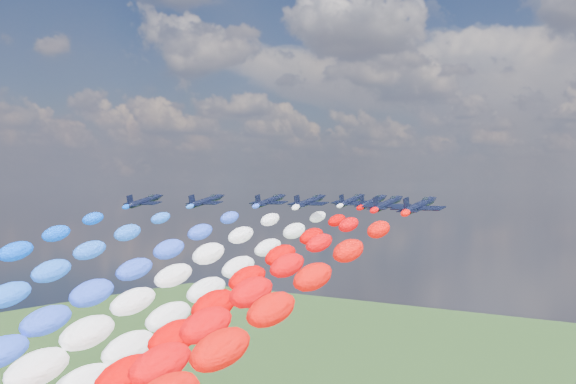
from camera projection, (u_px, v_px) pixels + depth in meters
The scene contains 12 objects.
jet_0 at pixel (144, 201), 152.46m from camera, with size 8.70×11.67×2.57m, color black, non-canonical shape.
jet_1 at pixel (206, 201), 154.91m from camera, with size 8.70×11.67×2.57m, color black, non-canonical shape.
jet_2 at pixel (270, 201), 157.08m from camera, with size 8.70×11.67×2.57m, color black, non-canonical shape.
trail_2 at pixel (24, 358), 108.21m from camera, with size 6.83×118.06×49.83m, color blue, non-canonical shape.
jet_3 at pixel (309, 202), 148.07m from camera, with size 8.70×11.67×2.57m, color black, non-canonical shape.
trail_3 at pixel (61, 374), 99.20m from camera, with size 6.83×118.06×49.83m, color white, non-canonical shape.
jet_4 at pixel (352, 201), 160.53m from camera, with size 8.70×11.67×2.57m, color black, non-canonical shape.
trail_4 at pixel (149, 353), 111.65m from camera, with size 6.83×118.06×49.83m, color white, non-canonical shape.
jet_5 at pixel (373, 202), 144.87m from camera, with size 8.70×11.67×2.57m, color black, non-canonical shape.
trail_5 at pixel (148, 380), 96.00m from camera, with size 6.83×118.06×49.83m, color #E20001, non-canonical shape.
jet_6 at pixel (387, 204), 129.68m from camera, with size 8.70×11.67×2.57m, color black, non-canonical shape.
jet_7 at pixel (419, 206), 115.95m from camera, with size 8.70×11.67×2.57m, color black, non-canonical shape.
Camera 1 is at (83.34, -111.52, 91.94)m, focal length 45.40 mm.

